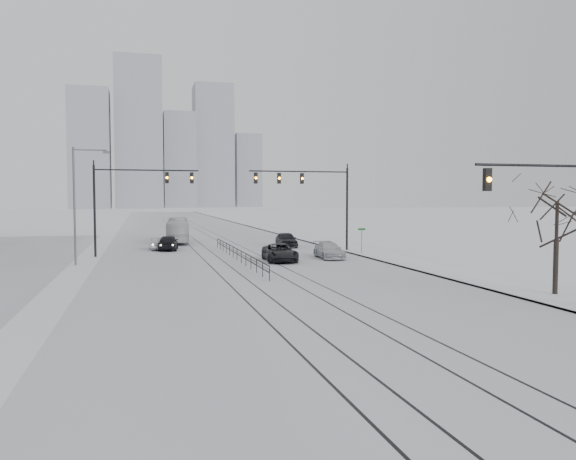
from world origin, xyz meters
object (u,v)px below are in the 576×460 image
object	(u,v)px
sedan_nb_far	(286,240)
box_truck	(178,231)
sedan_nb_right	(329,251)
sedan_sb_inner	(168,243)
sedan_nb_front	(280,253)
bare_tree	(557,211)
sedan_sb_outer	(157,244)
traffic_mast_near	(560,211)

from	to	relation	value
sedan_nb_far	box_truck	distance (m)	13.52
sedan_nb_right	box_truck	size ratio (longest dim) A/B	0.46
sedan_nb_right	box_truck	bearing A→B (deg)	122.78
sedan_sb_inner	sedan_nb_front	distance (m)	14.66
bare_tree	sedan_sb_outer	size ratio (longest dim) A/B	1.63
sedan_sb_inner	sedan_sb_outer	size ratio (longest dim) A/B	1.19
sedan_nb_far	box_truck	world-z (taller)	box_truck
sedan_sb_outer	sedan_nb_far	xyz separation A→B (m)	(13.16, -0.19, 0.16)
bare_tree	sedan_sb_outer	bearing A→B (deg)	120.98
bare_tree	sedan_nb_far	bearing A→B (deg)	100.89
sedan_sb_inner	sedan_nb_front	world-z (taller)	sedan_sb_inner
traffic_mast_near	sedan_sb_outer	distance (m)	39.24
traffic_mast_near	sedan_nb_front	world-z (taller)	traffic_mast_near
sedan_sb_inner	sedan_nb_front	xyz separation A→B (m)	(8.27, -12.10, -0.05)
sedan_sb_outer	sedan_nb_right	bearing A→B (deg)	136.95
sedan_nb_front	box_truck	xyz separation A→B (m)	(-6.75, 21.04, 0.69)
sedan_nb_front	sedan_nb_right	size ratio (longest dim) A/B	1.10
sedan_sb_inner	sedan_nb_far	world-z (taller)	sedan_nb_far
bare_tree	sedan_nb_far	xyz separation A→B (m)	(-6.16, 32.00, -3.71)
bare_tree	sedan_nb_front	xyz separation A→B (m)	(-9.98, 19.36, -3.78)
sedan_nb_front	traffic_mast_near	bearing A→B (deg)	-67.78
bare_tree	sedan_nb_far	world-z (taller)	bare_tree
sedan_nb_front	sedan_nb_far	distance (m)	13.20
sedan_nb_front	sedan_nb_right	world-z (taller)	sedan_nb_front
sedan_nb_right	sedan_nb_far	xyz separation A→B (m)	(-0.76, 11.51, 0.10)
traffic_mast_near	sedan_nb_far	distance (m)	35.40
traffic_mast_near	sedan_nb_far	world-z (taller)	traffic_mast_near
sedan_nb_right	bare_tree	bearing A→B (deg)	-72.08
box_truck	traffic_mast_near	bearing A→B (deg)	112.61
sedan_nb_right	sedan_nb_far	bearing A→B (deg)	96.93
bare_tree	sedan_nb_front	distance (m)	22.11
sedan_sb_inner	box_truck	world-z (taller)	box_truck
sedan_nb_front	sedan_nb_far	world-z (taller)	sedan_nb_far
sedan_nb_right	box_truck	world-z (taller)	box_truck
bare_tree	sedan_nb_far	size ratio (longest dim) A/B	1.34
box_truck	sedan_nb_front	bearing A→B (deg)	112.14
traffic_mast_near	box_truck	size ratio (longest dim) A/B	0.69
traffic_mast_near	sedan_nb_right	xyz separation A→B (m)	(-2.99, 23.49, -3.88)
traffic_mast_near	sedan_sb_inner	distance (m)	38.12
traffic_mast_near	bare_tree	size ratio (longest dim) A/B	1.15
box_truck	sedan_nb_right	bearing A→B (deg)	123.99
sedan_sb_outer	sedan_nb_front	bearing A→B (deg)	123.07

